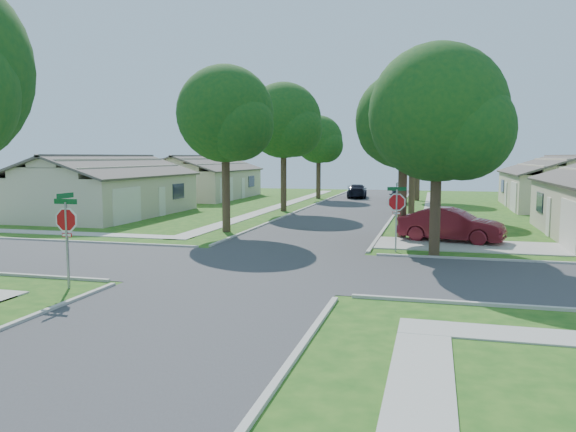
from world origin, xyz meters
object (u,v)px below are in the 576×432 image
(stop_sign_sw, at_px, (66,224))
(tree_w_far, at_px, (319,142))
(tree_e_near, at_px, (405,125))
(house_nw_far, at_px, (202,183))
(tree_e_far, at_px, (419,136))
(house_ne_far, at_px, (561,189))
(tree_w_near, at_px, (226,119))
(tree_w_mid, at_px, (284,124))
(tree_ne_corner, at_px, (439,119))
(car_curb_east, at_px, (398,196))
(stop_sign_ne, at_px, (397,205))
(car_driveway, at_px, (451,225))
(house_nw_near, at_px, (105,194))
(tree_e_mid, at_px, (414,125))
(car_curb_west, at_px, (357,191))

(stop_sign_sw, height_order, tree_w_far, tree_w_far)
(tree_e_near, relative_size, house_nw_far, 0.61)
(stop_sign_sw, height_order, tree_e_far, tree_e_far)
(stop_sign_sw, height_order, house_ne_far, house_ne_far)
(stop_sign_sw, height_order, tree_w_near, tree_w_near)
(tree_w_mid, bearing_deg, tree_ne_corner, -56.78)
(house_nw_far, bearing_deg, tree_e_near, -47.94)
(tree_w_mid, bearing_deg, car_curb_east, 49.09)
(stop_sign_ne, xyz_separation_m, house_ne_far, (11.29, 24.30, -0.51))
(tree_w_near, relative_size, car_driveway, 1.82)
(tree_w_mid, bearing_deg, tree_e_near, -51.95)
(tree_w_near, height_order, car_curb_east, tree_w_near)
(house_ne_far, bearing_deg, car_curb_east, 175.28)
(tree_w_near, relative_size, tree_ne_corner, 1.04)
(tree_e_near, distance_m, tree_ne_corner, 5.06)
(stop_sign_sw, xyz_separation_m, tree_w_near, (0.06, 13.71, 4.08))
(tree_e_near, distance_m, tree_w_mid, 15.26)
(tree_w_mid, distance_m, car_driveway, 18.16)
(tree_e_far, height_order, tree_w_far, tree_e_far)
(stop_sign_sw, xyz_separation_m, tree_ne_corner, (11.06, 8.91, 3.56))
(tree_e_far, relative_size, car_driveway, 1.77)
(tree_w_near, distance_m, house_ne_far, 29.10)
(tree_e_near, xyz_separation_m, house_nw_near, (-20.74, 5.99, -4.13))
(stop_sign_ne, distance_m, tree_e_far, 29.57)
(stop_sign_ne, xyz_separation_m, tree_e_mid, (0.06, 16.31, 4.22))
(house_nw_near, bearing_deg, stop_sign_sw, -60.17)
(tree_w_far, bearing_deg, house_ne_far, -13.64)
(stop_sign_sw, xyz_separation_m, car_curb_west, (3.50, 40.75, -1.35))
(tree_e_far, xyz_separation_m, car_curb_east, (-1.55, -3.95, -5.34))
(tree_w_near, bearing_deg, tree_ne_corner, -23.56)
(tree_e_near, relative_size, car_driveway, 1.68)
(tree_e_near, height_order, house_ne_far, tree_e_near)
(tree_w_far, bearing_deg, tree_e_near, -69.39)
(tree_w_far, bearing_deg, tree_w_mid, -89.95)
(stop_sign_ne, distance_m, tree_w_far, 30.96)
(house_nw_far, bearing_deg, tree_w_mid, -44.07)
(house_nw_near, distance_m, house_nw_far, 17.00)
(tree_w_mid, relative_size, tree_ne_corner, 1.10)
(car_driveway, xyz_separation_m, car_curb_west, (-8.28, 27.70, -0.13))
(stop_sign_ne, xyz_separation_m, house_nw_near, (-20.69, 10.30, -0.51))
(house_nw_near, relative_size, house_nw_far, 1.00)
(tree_w_far, distance_m, house_nw_near, 22.49)
(stop_sign_ne, height_order, car_curb_west, stop_sign_ne)
(tree_ne_corner, distance_m, house_nw_near, 25.15)
(tree_ne_corner, bearing_deg, tree_e_mid, 95.45)
(stop_sign_ne, bearing_deg, tree_e_near, 89.32)
(tree_e_far, relative_size, house_ne_far, 0.64)
(tree_ne_corner, xyz_separation_m, car_curb_east, (-3.16, 25.85, -4.95))
(tree_e_far, relative_size, tree_w_mid, 0.91)
(tree_w_near, bearing_deg, car_curb_east, 69.56)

